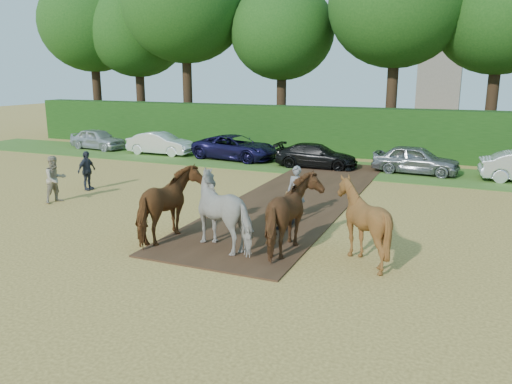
{
  "coord_description": "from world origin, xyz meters",
  "views": [
    {
      "loc": [
        7.76,
        -12.33,
        5.08
      ],
      "look_at": [
        1.75,
        1.82,
        1.4
      ],
      "focal_mm": 35.0,
      "sensor_mm": 36.0,
      "label": 1
    }
  ],
  "objects_px": {
    "spectator_far": "(87,171)",
    "plough_team": "(262,212)",
    "parked_cars": "(337,155)",
    "spectator_near": "(55,179)"
  },
  "relations": [
    {
      "from": "spectator_near",
      "to": "parked_cars",
      "type": "relative_size",
      "value": 0.05
    },
    {
      "from": "parked_cars",
      "to": "spectator_far",
      "type": "bearing_deg",
      "value": -133.18
    },
    {
      "from": "spectator_near",
      "to": "spectator_far",
      "type": "relative_size",
      "value": 1.08
    },
    {
      "from": "spectator_near",
      "to": "plough_team",
      "type": "xyz_separation_m",
      "value": [
        9.7,
        -1.84,
        0.18
      ]
    },
    {
      "from": "spectator_near",
      "to": "parked_cars",
      "type": "distance_m",
      "value": 14.49
    },
    {
      "from": "spectator_far",
      "to": "plough_team",
      "type": "bearing_deg",
      "value": -110.39
    },
    {
      "from": "spectator_far",
      "to": "parked_cars",
      "type": "relative_size",
      "value": 0.05
    },
    {
      "from": "parked_cars",
      "to": "spectator_near",
      "type": "bearing_deg",
      "value": -126.15
    },
    {
      "from": "spectator_far",
      "to": "plough_team",
      "type": "xyz_separation_m",
      "value": [
        10.05,
        -4.05,
        0.25
      ]
    },
    {
      "from": "spectator_near",
      "to": "plough_team",
      "type": "distance_m",
      "value": 9.87
    }
  ]
}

